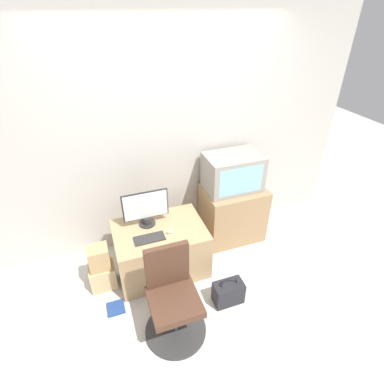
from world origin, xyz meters
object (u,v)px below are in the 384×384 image
crt_tv (233,172)px  book (116,308)px  handbag (228,292)px  keyboard (149,238)px  main_monitor (146,209)px  mouse (169,232)px  cardboard_box_lower (103,276)px  office_chair (173,302)px

crt_tv → book: size_ratio=3.80×
handbag → keyboard: bearing=139.4°
main_monitor → crt_tv: (1.05, 0.16, 0.15)m
mouse → book: (-0.65, -0.29, -0.56)m
main_monitor → cardboard_box_lower: bearing=-162.7°
keyboard → office_chair: (0.05, -0.63, -0.21)m
main_monitor → mouse: size_ratio=7.05×
book → handbag: bearing=-14.6°
keyboard → handbag: bearing=-40.6°
office_chair → handbag: (0.59, 0.09, -0.23)m
office_chair → book: size_ratio=5.27×
main_monitor → office_chair: main_monitor is taller
main_monitor → keyboard: 0.31m
cardboard_box_lower → main_monitor: bearing=17.3°
keyboard → crt_tv: crt_tv is taller
office_chair → handbag: size_ratio=2.57×
keyboard → office_chair: size_ratio=0.35×
crt_tv → office_chair: bearing=-135.1°
mouse → book: mouse is taller
main_monitor → office_chair: 0.96m
book → main_monitor: bearing=47.2°
main_monitor → book: bearing=-132.8°
mouse → cardboard_box_lower: (-0.72, 0.05, -0.43)m
main_monitor → office_chair: size_ratio=0.54×
cardboard_box_lower → keyboard: bearing=-8.2°
main_monitor → office_chair: (0.02, -0.88, -0.40)m
office_chair → book: bearing=142.7°
mouse → crt_tv: (0.87, 0.38, 0.33)m
keyboard → handbag: (0.64, -0.54, -0.44)m
keyboard → crt_tv: (1.08, 0.40, 0.34)m
keyboard → handbag: size_ratio=0.90×
mouse → office_chair: bearing=-104.2°
crt_tv → office_chair: (-1.04, -1.03, -0.55)m
main_monitor → crt_tv: size_ratio=0.75×
main_monitor → mouse: main_monitor is taller
keyboard → cardboard_box_lower: 0.67m
main_monitor → handbag: main_monitor is taller
mouse → book: size_ratio=0.41×
handbag → book: 1.11m
cardboard_box_lower → book: 0.37m
cardboard_box_lower → book: bearing=-78.2°
mouse → crt_tv: crt_tv is taller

